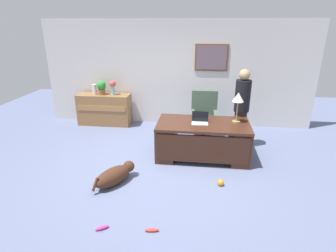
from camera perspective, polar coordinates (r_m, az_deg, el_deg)
The scene contains 15 objects.
ground_plane at distance 5.28m, azimuth -1.17°, elevation -8.75°, with size 12.00×12.00×0.00m, color slate.
back_wall at distance 7.29m, azimuth 1.80°, elevation 10.83°, with size 7.00×0.16×2.70m.
desk at distance 5.58m, azimuth 7.18°, elevation -2.68°, with size 1.82×0.98×0.73m.
credenza at distance 7.59m, azimuth -13.00°, elevation 3.39°, with size 1.39×0.50×0.82m.
armchair at distance 6.49m, azimuth 7.43°, elevation 1.61°, with size 0.60×0.59×1.13m.
person_standing at distance 6.07m, azimuth 14.98°, elevation 3.62°, with size 0.32×0.32×1.71m.
dog_lying at distance 4.84m, azimuth -10.98°, elevation -10.00°, with size 0.64×0.79×0.30m.
laptop at distance 5.45m, azimuth 6.64°, elevation 1.17°, with size 0.32×0.22×0.22m.
desk_lamp at distance 5.51m, azimuth 14.33°, elevation 5.43°, with size 0.22×0.22×0.60m.
vase_with_flowers at distance 7.35m, azimuth -11.39°, elevation 8.18°, with size 0.17×0.17×0.38m.
vase_empty at distance 7.54m, azimuth -15.01°, elevation 7.37°, with size 0.11×0.11×0.26m, color silver.
potted_plant at distance 7.46m, azimuth -13.62°, elevation 7.87°, with size 0.24×0.24×0.36m.
dog_toy_ball at distance 4.83m, azimuth 10.85°, elevation -11.46°, with size 0.11×0.11×0.11m, color orange.
dog_toy_bone at distance 4.01m, azimuth -13.51°, elevation -19.86°, with size 0.19×0.05×0.05m, color #D8338C.
dog_toy_plush at distance 3.89m, azimuth -3.38°, elevation -20.74°, with size 0.19×0.05×0.05m, color #E53F33.
Camera 1 is at (0.68, -4.56, 2.59)m, focal length 29.40 mm.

